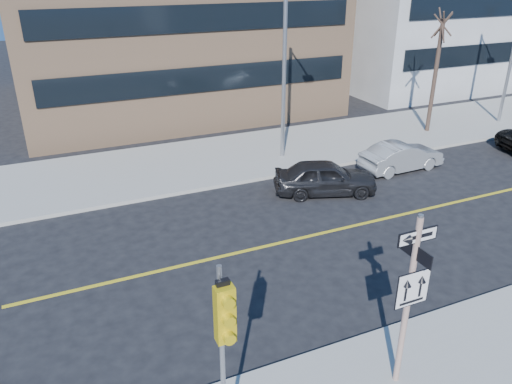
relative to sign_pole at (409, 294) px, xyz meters
name	(u,v)px	position (x,y,z in m)	size (l,w,h in m)	color
ground	(334,317)	(0.00, 2.51, -2.44)	(120.00, 120.00, 0.00)	black
far_sidewalk	(485,118)	(18.00, 14.51, -2.36)	(66.00, 6.00, 0.15)	#A09F96
sign_pole	(409,294)	(0.00, 0.00, 0.00)	(0.92, 0.92, 4.06)	beige
traffic_signal	(224,329)	(-4.00, -0.15, 0.59)	(0.32, 0.45, 4.00)	gray
parked_car_a	(325,177)	(3.81, 9.33, -1.74)	(4.06, 1.63, 1.38)	black
parked_car_b	(402,157)	(8.22, 10.11, -1.80)	(3.85, 1.34, 1.27)	gray
streetlight_a	(287,58)	(4.00, 13.27, 2.32)	(0.55, 2.25, 8.00)	gray
street_tree_west	(442,28)	(13.00, 13.81, 3.09)	(1.80, 1.80, 6.35)	#32241D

